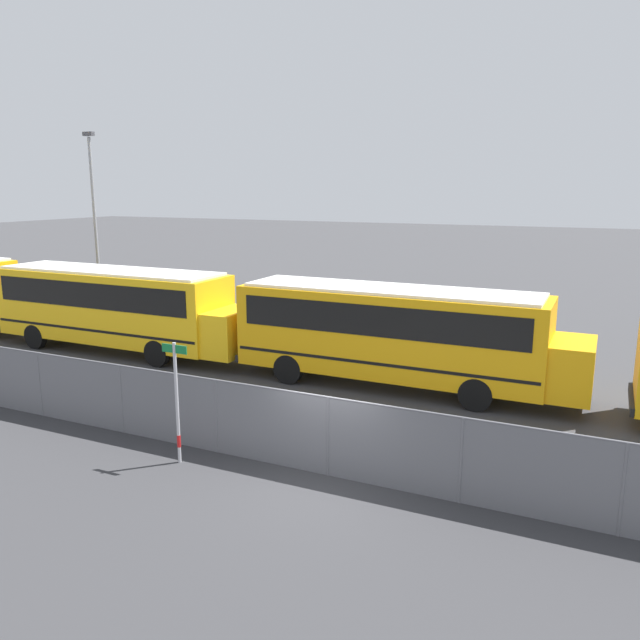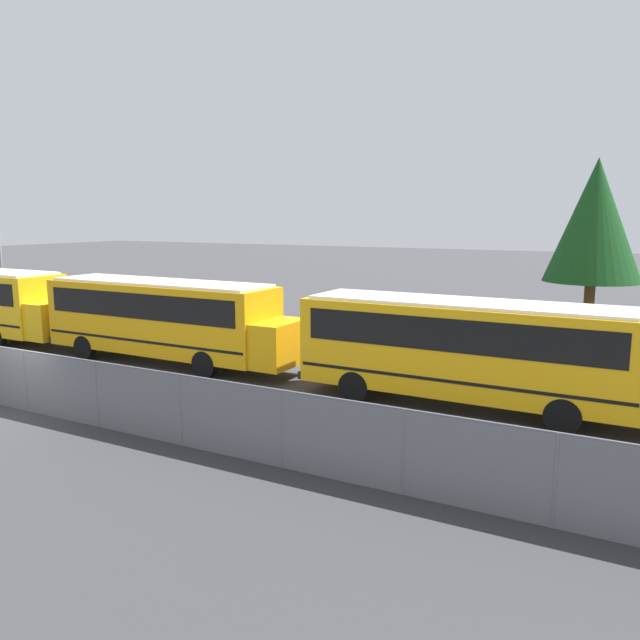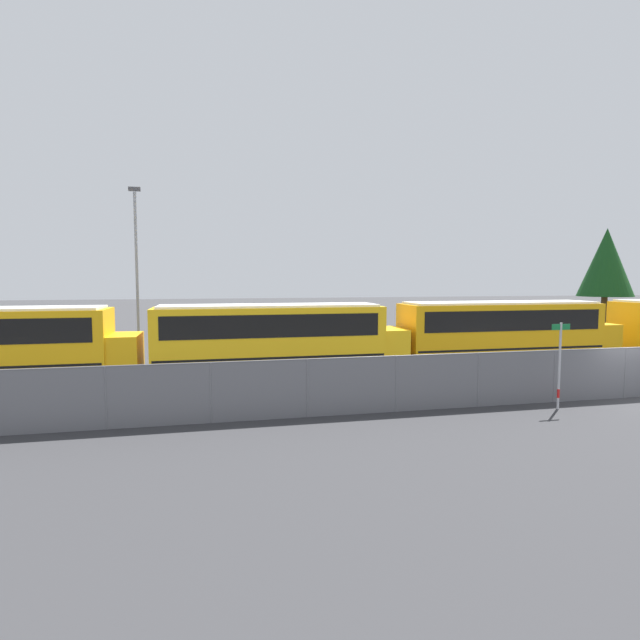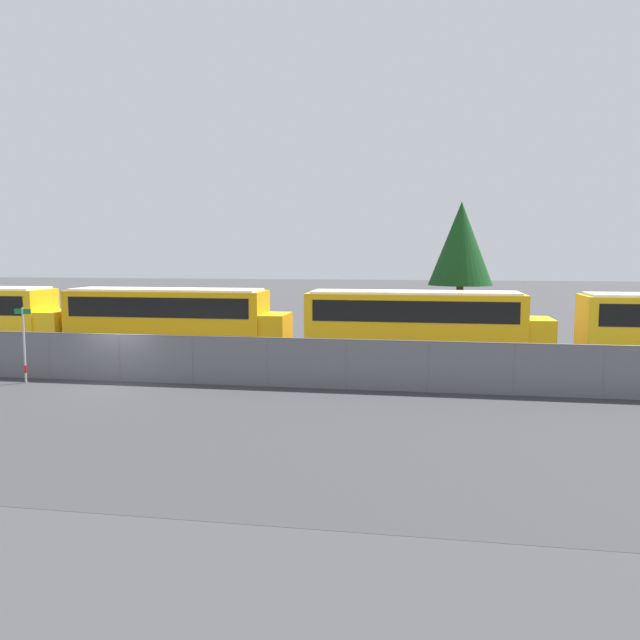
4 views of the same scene
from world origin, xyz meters
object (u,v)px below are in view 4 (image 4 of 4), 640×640
at_px(school_bus_4, 419,320).
at_px(tree_1, 461,244).
at_px(school_bus_3, 172,315).
at_px(street_sign, 24,343).

height_order(school_bus_4, tree_1, tree_1).
distance_m(school_bus_3, school_bus_4, 12.41).
relative_size(school_bus_4, tree_1, 1.38).
relative_size(street_sign, tree_1, 0.36).
bearing_deg(school_bus_3, street_sign, -110.28).
distance_m(school_bus_3, street_sign, 8.30).
xyz_separation_m(street_sign, tree_1, (17.68, 17.61, 4.10)).
height_order(school_bus_4, street_sign, school_bus_4).
bearing_deg(tree_1, school_bus_4, -103.55).
height_order(school_bus_3, tree_1, tree_1).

